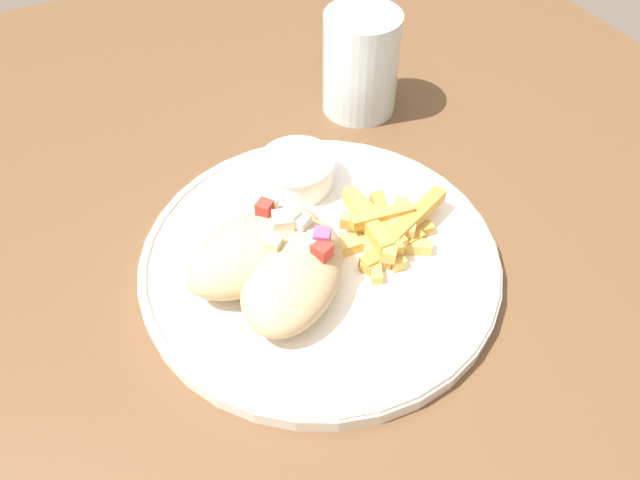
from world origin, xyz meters
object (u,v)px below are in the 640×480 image
plate (320,258)px  pita_sandwich_far (256,250)px  fries_pile (384,231)px  sauce_ramekin (297,169)px  pita_sandwich_near (294,274)px  water_glass (360,68)px

plate → pita_sandwich_far: size_ratio=2.28×
fries_pile → sauce_ramekin: sauce_ramekin is taller
pita_sandwich_near → pita_sandwich_far: same height
pita_sandwich_far → fries_pile: (0.11, -0.02, -0.01)m
pita_sandwich_far → water_glass: (0.20, 0.18, 0.01)m
fries_pile → sauce_ramekin: bearing=108.7°
pita_sandwich_near → sauce_ramekin: pita_sandwich_near is taller
pita_sandwich_far → sauce_ramekin: (0.08, 0.08, -0.01)m
water_glass → sauce_ramekin: bearing=-141.9°
pita_sandwich_near → fries_pile: bearing=-35.2°
pita_sandwich_near → pita_sandwich_far: size_ratio=1.03×
pita_sandwich_near → pita_sandwich_far: (-0.02, 0.04, 0.00)m
fries_pile → sauce_ramekin: (-0.03, 0.10, 0.01)m
pita_sandwich_far → plate: bearing=-20.6°
fries_pile → water_glass: (0.09, 0.20, 0.03)m
plate → fries_pile: fries_pile is taller
pita_sandwich_near → water_glass: water_glass is taller
plate → pita_sandwich_near: pita_sandwich_near is taller
plate → water_glass: (0.15, 0.19, 0.04)m
plate → water_glass: water_glass is taller
plate → pita_sandwich_far: 0.06m
pita_sandwich_near → plate: bearing=-10.0°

